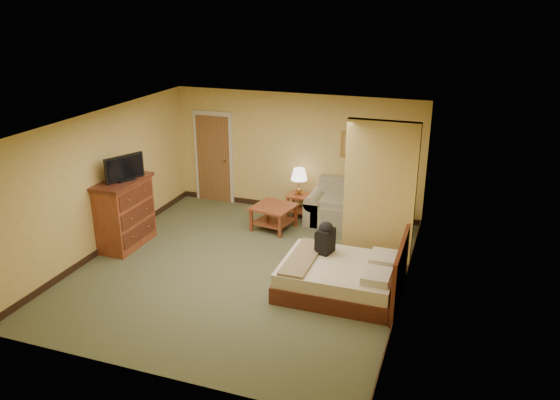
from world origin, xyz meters
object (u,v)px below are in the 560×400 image
at_px(coffee_table, 274,212).
at_px(bed, 343,277).
at_px(loveseat, 351,211).
at_px(dresser, 125,213).

distance_m(coffee_table, bed, 2.81).
xyz_separation_m(loveseat, dresser, (-3.81, -2.39, 0.37)).
relative_size(loveseat, dresser, 1.38).
xyz_separation_m(coffee_table, bed, (1.92, -2.05, -0.08)).
relative_size(loveseat, coffee_table, 2.01).
bearing_deg(loveseat, coffee_table, -152.80).
bearing_deg(dresser, bed, -5.26).
distance_m(dresser, bed, 4.34).
xyz_separation_m(loveseat, bed, (0.49, -2.79, -0.02)).
bearing_deg(coffee_table, loveseat, 27.20).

